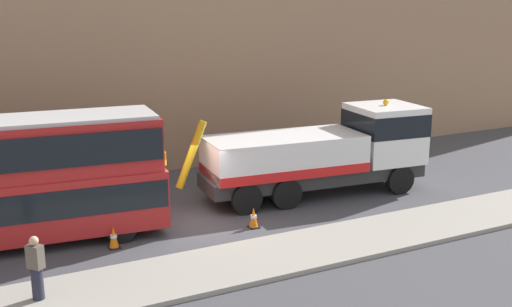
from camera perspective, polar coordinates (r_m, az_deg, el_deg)
The scene contains 6 objects.
ground_plane at distance 22.05m, azimuth -6.08°, elevation -6.21°, with size 120.00×120.00×0.00m, color #424247.
near_kerb at distance 18.44m, azimuth -1.33°, elevation -10.07°, with size 60.00×2.80×0.15m, color gray.
recovery_tow_truck at distance 24.61m, azimuth 6.41°, elevation 0.22°, with size 10.23×3.43×3.67m.
pedestrian_onlooker at distance 16.83m, azimuth -19.64°, elevation -9.98°, with size 0.45×0.47×1.71m.
traffic_cone_near_bus at distance 20.03m, azimuth -13.01°, elevation -7.60°, with size 0.36×0.36×0.72m.
traffic_cone_midway at distance 21.20m, azimuth -0.23°, elevation -5.99°, with size 0.36×0.36×0.72m.
Camera 1 is at (-7.24, -19.39, 7.61)m, focal length 43.31 mm.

